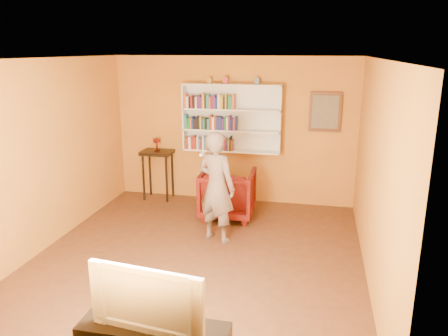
{
  "coord_description": "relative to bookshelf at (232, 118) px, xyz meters",
  "views": [
    {
      "loc": [
        1.54,
        -5.36,
        2.82
      ],
      "look_at": [
        0.21,
        0.75,
        1.1
      ],
      "focal_mm": 35.0,
      "sensor_mm": 36.0,
      "label": 1
    }
  ],
  "objects": [
    {
      "name": "armchair",
      "position": [
        0.09,
        -0.81,
        -1.18
      ],
      "size": [
        0.92,
        0.94,
        0.83
      ],
      "primitive_type": "imported",
      "rotation": [
        0.0,
        0.0,
        3.18
      ],
      "color": "#4E0605",
      "rests_on": "ground"
    },
    {
      "name": "framed_painting",
      "position": [
        1.65,
        0.05,
        0.16
      ],
      "size": [
        0.55,
        0.05,
        0.7
      ],
      "color": "#542D18",
      "rests_on": "room_shell"
    },
    {
      "name": "bookshelf",
      "position": [
        0.0,
        0.0,
        0.0
      ],
      "size": [
        1.8,
        0.29,
        1.23
      ],
      "color": "white",
      "rests_on": "room_shell"
    },
    {
      "name": "ornament_right",
      "position": [
        0.45,
        -0.06,
        0.68
      ],
      "size": [
        0.08,
        0.08,
        0.11
      ],
      "primitive_type": "cube",
      "color": "slate",
      "rests_on": "bookshelf"
    },
    {
      "name": "person",
      "position": [
        0.12,
        -1.78,
        -0.75
      ],
      "size": [
        0.72,
        0.6,
        1.68
      ],
      "primitive_type": "imported",
      "rotation": [
        0.0,
        0.0,
        2.76
      ],
      "color": "#6E5C51",
      "rests_on": "ground"
    },
    {
      "name": "books_row_middle",
      "position": [
        -0.36,
        -0.11,
        -0.09
      ],
      "size": [
        0.97,
        0.19,
        0.26
      ],
      "color": "teal",
      "rests_on": "bookshelf"
    },
    {
      "name": "room_shell",
      "position": [
        0.0,
        -2.41,
        -0.58
      ],
      "size": [
        5.3,
        5.8,
        2.88
      ],
      "color": "#4E2D19",
      "rests_on": "ground"
    },
    {
      "name": "ornament_centre",
      "position": [
        -0.11,
        -0.06,
        0.68
      ],
      "size": [
        0.09,
        0.09,
        0.12
      ],
      "primitive_type": "cube",
      "color": "#A83846",
      "rests_on": "bookshelf"
    },
    {
      "name": "game_remote",
      "position": [
        -0.03,
        -2.0,
        -0.21
      ],
      "size": [
        0.04,
        0.15,
        0.04
      ],
      "primitive_type": "cube",
      "color": "silver",
      "rests_on": "person"
    },
    {
      "name": "ruby_lustre",
      "position": [
        -1.42,
        -0.16,
        -0.47
      ],
      "size": [
        0.15,
        0.15,
        0.24
      ],
      "color": "maroon",
      "rests_on": "console_table"
    },
    {
      "name": "ornament_left",
      "position": [
        -0.4,
        -0.06,
        0.67
      ],
      "size": [
        0.08,
        0.08,
        0.11
      ],
      "primitive_type": "cube",
      "color": "#B58833",
      "rests_on": "bookshelf"
    },
    {
      "name": "television",
      "position": [
        0.23,
        -4.66,
        -0.82
      ],
      "size": [
        1.06,
        0.26,
        0.6
      ],
      "primitive_type": "imported",
      "rotation": [
        0.0,
        0.0,
        -0.12
      ],
      "color": "black",
      "rests_on": "tv_cabinet"
    },
    {
      "name": "books_row_lower",
      "position": [
        -0.41,
        -0.1,
        -0.47
      ],
      "size": [
        0.89,
        0.19,
        0.27
      ],
      "color": "brown",
      "rests_on": "bookshelf"
    },
    {
      "name": "books_row_upper",
      "position": [
        -0.39,
        -0.11,
        0.3
      ],
      "size": [
        0.93,
        0.19,
        0.27
      ],
      "color": "#D35F2A",
      "rests_on": "bookshelf"
    },
    {
      "name": "console_table",
      "position": [
        -1.42,
        -0.16,
        -0.81
      ],
      "size": [
        0.58,
        0.44,
        0.95
      ],
      "color": "black",
      "rests_on": "ground"
    }
  ]
}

